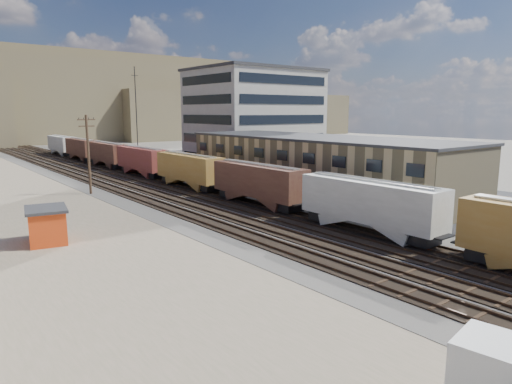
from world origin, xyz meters
TOP-DOWN VIEW (x-y plane):
  - ground at (0.00, 0.00)m, footprint 300.00×300.00m
  - ballast_bed at (0.00, 50.00)m, footprint 18.00×200.00m
  - asphalt_lot at (22.00, 35.00)m, footprint 26.00×120.00m
  - rail_tracks at (-0.55, 50.00)m, footprint 11.40×200.00m
  - freight_train at (3.80, 45.89)m, footprint 3.00×119.74m
  - warehouse at (14.98, 25.00)m, footprint 12.40×40.40m
  - office_tower at (27.95, 54.95)m, footprint 22.60×18.60m
  - utility_pole_north at (-8.50, 42.00)m, footprint 2.20×0.32m
  - radio_mast at (6.00, 60.00)m, footprint 1.20×0.16m
  - maintenance_shed at (-18.59, 22.02)m, footprint 3.73×4.43m
  - parked_car_silver at (23.98, 8.66)m, footprint 5.75×3.61m
  - parked_car_blue at (27.51, 54.44)m, footprint 5.42×5.35m
  - parked_car_far at (27.36, 54.39)m, footprint 2.08×4.96m

SIDE VIEW (x-z plane):
  - ground at x=0.00m, z-range 0.00..0.00m
  - asphalt_lot at x=22.00m, z-range 0.00..0.04m
  - ballast_bed at x=0.00m, z-range 0.00..0.06m
  - rail_tracks at x=-0.55m, z-range -0.01..0.23m
  - parked_car_blue at x=27.51m, z-range 0.00..1.45m
  - parked_car_silver at x=23.98m, z-range 0.00..1.55m
  - parked_car_far at x=27.36m, z-range 0.00..1.68m
  - maintenance_shed at x=-18.59m, z-range 0.03..2.92m
  - freight_train at x=3.80m, z-range 0.56..5.02m
  - warehouse at x=14.98m, z-range 0.03..7.28m
  - utility_pole_north at x=-8.50m, z-range 0.30..10.30m
  - radio_mast at x=6.00m, z-range 0.12..18.12m
  - office_tower at x=27.95m, z-range 0.04..18.49m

